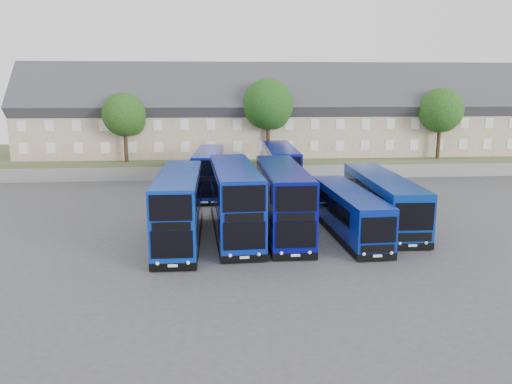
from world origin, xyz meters
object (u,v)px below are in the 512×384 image
object	(u,v)px
tree_west	(126,116)
dd_front_mid	(235,201)
tree_east	(442,112)
tree_far	(463,107)
dd_front_left	(179,209)
coach_east_a	(348,213)
tree_mid	(269,106)

from	to	relation	value
tree_west	dd_front_mid	bearing A→B (deg)	-63.64
tree_east	tree_far	size ratio (longest dim) A/B	0.94
dd_front_left	dd_front_mid	distance (m)	3.98
coach_east_a	tree_east	bearing A→B (deg)	51.23
coach_east_a	tree_west	size ratio (longest dim) A/B	1.54
dd_front_mid	tree_east	size ratio (longest dim) A/B	1.52
dd_front_mid	tree_far	size ratio (longest dim) A/B	1.43
dd_front_left	tree_west	distance (m)	25.62
tree_west	tree_far	distance (m)	42.58
dd_front_left	tree_far	distance (m)	46.73
tree_west	tree_mid	world-z (taller)	tree_mid
dd_front_left	coach_east_a	xyz separation A→B (m)	(11.68, 0.78, -0.71)
tree_mid	tree_east	size ratio (longest dim) A/B	1.12
tree_east	tree_west	bearing A→B (deg)	-180.00
dd_front_left	tree_mid	bearing A→B (deg)	70.82
tree_mid	tree_far	size ratio (longest dim) A/B	1.06
tree_west	tree_east	bearing A→B (deg)	0.00
tree_east	dd_front_mid	bearing A→B (deg)	-137.57
dd_front_left	coach_east_a	distance (m)	11.73
coach_east_a	tree_mid	bearing A→B (deg)	94.74
dd_front_left	dd_front_mid	size ratio (longest dim) A/B	0.94
tree_east	coach_east_a	bearing A→B (deg)	-125.90
tree_west	tree_far	xyz separation A→B (m)	(42.00, 7.00, 0.68)
coach_east_a	tree_east	size ratio (longest dim) A/B	1.45
dd_front_left	dd_front_mid	xyz separation A→B (m)	(3.73, 1.38, 0.13)
dd_front_mid	tree_west	distance (m)	25.70
tree_west	coach_east_a	bearing A→B (deg)	-50.49
dd_front_mid	tree_east	world-z (taller)	tree_east
coach_east_a	tree_west	world-z (taller)	tree_west
dd_front_mid	tree_east	bearing A→B (deg)	39.07
tree_east	dd_front_left	bearing A→B (deg)	-139.88
tree_west	tree_east	xyz separation A→B (m)	(36.00, 0.00, 0.34)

